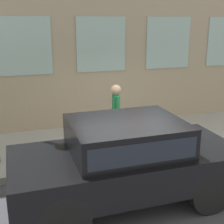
% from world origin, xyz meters
% --- Properties ---
extents(ground_plane, '(80.00, 80.00, 0.00)m').
position_xyz_m(ground_plane, '(0.00, 0.00, 0.00)').
color(ground_plane, '#47474C').
extents(sidewalk, '(2.84, 60.00, 0.17)m').
position_xyz_m(sidewalk, '(1.42, 0.00, 0.08)').
color(sidewalk, '#9E9B93').
rests_on(sidewalk, ground_plane).
extents(fire_hydrant, '(0.29, 0.42, 0.86)m').
position_xyz_m(fire_hydrant, '(0.48, 0.53, 0.60)').
color(fire_hydrant, gold).
rests_on(fire_hydrant, sidewalk).
extents(person, '(0.40, 0.26, 1.65)m').
position_xyz_m(person, '(0.94, 0.17, 1.16)').
color(person, '#232328').
rests_on(person, sidewalk).
extents(parked_car_black_near, '(1.88, 4.24, 1.62)m').
position_xyz_m(parked_car_black_near, '(-1.35, 0.74, 0.92)').
color(parked_car_black_near, black).
rests_on(parked_car_black_near, ground_plane).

